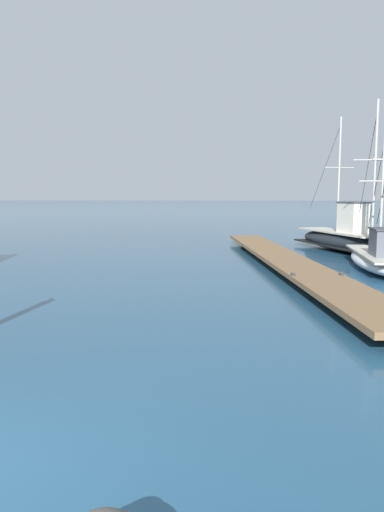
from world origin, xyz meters
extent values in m
cube|color=brown|center=(6.07, 15.57, 0.37)|extent=(3.61, 22.21, 0.16)
cylinder|color=brown|center=(6.53, 10.06, 0.15)|extent=(0.36, 0.36, 0.29)
cylinder|color=brown|center=(6.07, 15.57, 0.15)|extent=(0.36, 0.36, 0.29)
cylinder|color=brown|center=(5.62, 21.09, 0.15)|extent=(0.36, 0.36, 0.29)
cylinder|color=brown|center=(5.16, 26.61, 0.15)|extent=(0.36, 0.36, 0.29)
cube|color=#333338|center=(5.64, 11.10, 0.49)|extent=(0.14, 0.21, 0.08)
cube|color=#333338|center=(7.23, 11.23, 0.49)|extent=(0.14, 0.21, 0.08)
ellipsoid|color=black|center=(10.05, 22.19, 0.52)|extent=(3.92, 7.69, 1.05)
cube|color=#B2AD9E|center=(10.05, 22.19, 1.01)|extent=(3.49, 6.91, 0.08)
cube|color=black|center=(10.05, 22.19, 0.29)|extent=(3.90, 7.55, 0.08)
cube|color=silver|center=(10.36, 21.12, 1.83)|extent=(1.33, 1.79, 1.55)
cube|color=#3D3D42|center=(10.36, 21.12, 2.63)|extent=(1.44, 1.94, 0.06)
cylinder|color=#B2ADA3|center=(9.95, 22.55, 4.10)|extent=(0.11, 0.11, 6.11)
cylinder|color=#B2ADA3|center=(9.95, 22.55, 4.47)|extent=(1.68, 0.54, 0.06)
cylinder|color=#333338|center=(9.49, 24.14, 4.41)|extent=(0.91, 3.05, 4.52)
ellipsoid|color=silver|center=(9.89, 15.27, 0.36)|extent=(2.84, 7.12, 0.71)
cube|color=#B2AD9E|center=(9.89, 15.27, 0.67)|extent=(2.52, 6.41, 0.08)
cylinder|color=#B2ADA3|center=(9.93, 15.61, 3.08)|extent=(0.11, 0.11, 4.74)
cylinder|color=#B2ADA3|center=(9.93, 15.61, 3.59)|extent=(1.86, 0.27, 0.06)
cylinder|color=#333338|center=(10.07, 16.88, 3.32)|extent=(0.30, 2.45, 3.51)
cylinder|color=#B2ADA3|center=(10.10, 17.16, 3.90)|extent=(0.11, 0.11, 6.38)
cylinder|color=#B2ADA3|center=(10.10, 17.16, 4.54)|extent=(1.86, 0.27, 0.06)
cylinder|color=#333338|center=(10.30, 18.87, 4.22)|extent=(0.40, 3.30, 4.72)
camera|label=1|loc=(2.87, -4.93, 3.12)|focal=34.88mm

